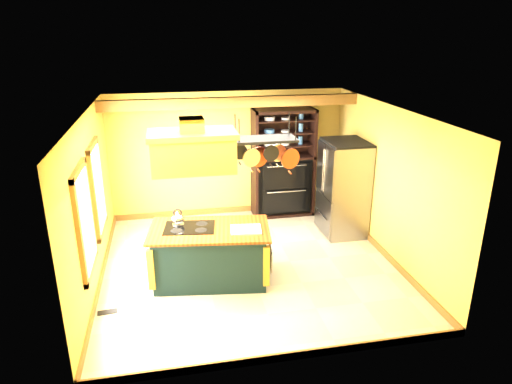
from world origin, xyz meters
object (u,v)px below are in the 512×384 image
object	(u,v)px
hutch	(282,174)
pot_rack	(266,147)
kitchen_island	(210,254)
refrigerator	(343,190)
range_hood	(193,149)

from	to	relation	value
hutch	pot_rack	bearing A→B (deg)	-110.18
pot_rack	kitchen_island	bearing A→B (deg)	179.94
kitchen_island	refrigerator	distance (m)	3.13
pot_rack	refrigerator	world-z (taller)	pot_rack
kitchen_island	refrigerator	world-z (taller)	refrigerator
range_hood	kitchen_island	bearing A→B (deg)	0.28
range_hood	hutch	xyz separation A→B (m)	(2.06, 2.59, -1.33)
range_hood	refrigerator	size ratio (longest dim) A/B	0.71
hutch	kitchen_island	bearing A→B (deg)	-125.81
pot_rack	range_hood	bearing A→B (deg)	180.00
kitchen_island	pot_rack	size ratio (longest dim) A/B	1.94
kitchen_island	refrigerator	xyz separation A→B (m)	(2.79, 1.36, 0.43)
range_hood	refrigerator	world-z (taller)	range_hood
refrigerator	pot_rack	bearing A→B (deg)	-144.03
range_hood	hutch	world-z (taller)	range_hood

